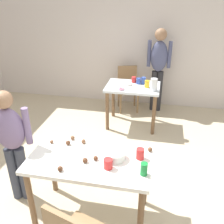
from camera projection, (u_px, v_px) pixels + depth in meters
name	position (u px, v px, depth m)	size (l,w,h in m)	color
ground_plane	(99.00, 216.00, 2.77)	(6.40, 6.40, 0.00)	beige
wall_back	(136.00, 41.00, 5.01)	(6.40, 0.10, 2.60)	silver
dining_table_near	(90.00, 168.00, 2.52)	(1.21, 0.66, 0.75)	white
dining_table_far	(133.00, 93.00, 4.36)	(0.91, 0.65, 0.75)	silver
chair_far_table	(128.00, 85.00, 5.05)	(0.50, 0.50, 0.87)	olive
person_girl_near	(12.00, 140.00, 2.69)	(0.45, 0.26, 1.36)	#383D4C
person_adult_far	(159.00, 63.00, 4.76)	(0.45, 0.23, 1.61)	#28282D
mixing_bowl	(114.00, 155.00, 2.46)	(0.21, 0.21, 0.08)	white
soda_can	(144.00, 169.00, 2.24)	(0.07, 0.07, 0.12)	#198438
fork_near	(62.00, 159.00, 2.46)	(0.17, 0.02, 0.01)	silver
cup_near_0	(108.00, 164.00, 2.32)	(0.08, 0.08, 0.10)	red
cup_near_1	(140.00, 154.00, 2.45)	(0.08, 0.08, 0.11)	red
cake_ball_0	(83.00, 141.00, 2.71)	(0.05, 0.05, 0.05)	brown
cake_ball_1	(52.00, 142.00, 2.71)	(0.04, 0.04, 0.04)	brown
cake_ball_2	(85.00, 160.00, 2.41)	(0.05, 0.05, 0.05)	brown
cake_ball_3	(60.00, 169.00, 2.30)	(0.05, 0.05, 0.05)	brown
cake_ball_4	(68.00, 143.00, 2.68)	(0.05, 0.05, 0.05)	brown
cake_ball_5	(96.00, 158.00, 2.44)	(0.05, 0.05, 0.05)	brown
cake_ball_6	(150.00, 149.00, 2.57)	(0.05, 0.05, 0.05)	brown
cake_ball_7	(73.00, 138.00, 2.77)	(0.05, 0.05, 0.05)	brown
cake_ball_8	(119.00, 148.00, 2.61)	(0.04, 0.04, 0.04)	brown
pitcher_far	(154.00, 85.00, 4.06)	(0.11, 0.11, 0.20)	white
cup_far_0	(139.00, 81.00, 4.38)	(0.08, 0.08, 0.10)	#3351B2
cup_far_1	(134.00, 80.00, 4.44)	(0.08, 0.08, 0.10)	red
cup_far_2	(147.00, 84.00, 4.22)	(0.08, 0.08, 0.12)	yellow
cup_far_3	(143.00, 81.00, 4.37)	(0.08, 0.08, 0.12)	#3351B2
donut_far_0	(121.00, 89.00, 4.13)	(0.10, 0.10, 0.03)	pink
donut_far_1	(129.00, 84.00, 4.32)	(0.10, 0.10, 0.03)	white
donut_far_2	(139.00, 80.00, 4.50)	(0.13, 0.13, 0.04)	gold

